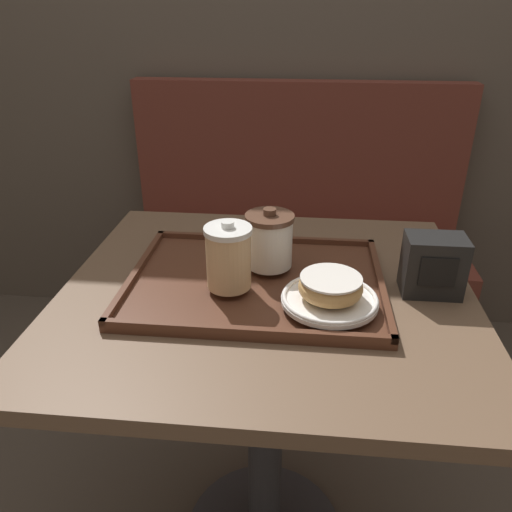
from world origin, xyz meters
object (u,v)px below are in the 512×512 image
Objects in this scene: coffee_cup_front at (229,257)px; donut_chocolate_glazed at (331,286)px; coffee_cup_rear at (270,240)px; spoon at (219,238)px; napkin_dispenser at (433,265)px.

coffee_cup_front is 0.19m from donut_chocolate_glazed.
coffee_cup_rear reaches higher than spoon.
donut_chocolate_glazed is at bearing -48.51° from coffee_cup_rear.
coffee_cup_front is 1.13× the size of napkin_dispenser.
coffee_cup_rear is at bearing 173.49° from napkin_dispenser.
spoon is at bearing 162.05° from napkin_dispenser.
spoon is 1.24× the size of napkin_dispenser.
spoon is (-0.05, 0.19, -0.05)m from coffee_cup_front.
coffee_cup_rear is 1.07× the size of donut_chocolate_glazed.
coffee_cup_rear is 1.05× the size of napkin_dispenser.
spoon is at bearing 139.11° from coffee_cup_rear.
coffee_cup_front is 1.07× the size of coffee_cup_rear.
spoon is (-0.12, 0.10, -0.05)m from coffee_cup_rear.
donut_chocolate_glazed is at bearing -153.59° from napkin_dispenser.
napkin_dispenser reaches higher than spoon.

